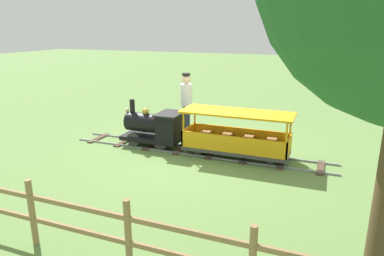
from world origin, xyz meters
The scene contains 6 objects.
ground_plane centered at (0.00, 0.00, 0.00)m, with size 60.00×60.00×0.00m, color #608442.
track centered at (0.00, -0.10, 0.02)m, with size 0.77×6.05×0.04m.
locomotive centered at (0.00, 0.93, 0.48)m, with size 0.73×1.45×1.05m.
passenger_car centered at (0.00, -1.00, 0.42)m, with size 0.83×2.35×0.97m.
conductor_person centered at (1.06, 0.59, 0.96)m, with size 0.30×0.30×1.62m.
fence_section centered at (-4.03, -0.10, 0.48)m, with size 0.08×7.13×0.90m.
Camera 1 is at (-7.00, -2.74, 2.71)m, focal length 32.87 mm.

